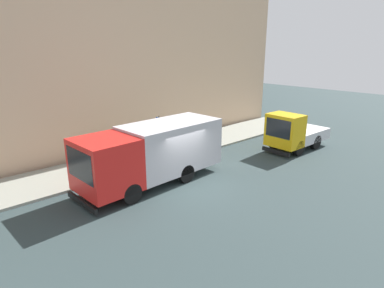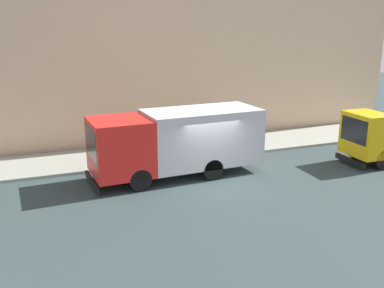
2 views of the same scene
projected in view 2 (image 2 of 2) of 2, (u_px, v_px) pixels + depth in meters
ground at (214, 182)px, 17.79m from camera, size 80.00×80.00×0.00m
sidewalk at (177, 151)px, 22.08m from camera, size 3.56×30.00×0.12m
building_facade at (161, 26)px, 22.47m from camera, size 0.50×30.00×12.54m
large_utility_truck at (177, 140)px, 18.19m from camera, size 2.83×7.50×2.82m
small_flatbed_truck at (382, 139)px, 20.13m from camera, size 2.14×4.75×2.45m
pedestrian_walking at (169, 139)px, 20.65m from camera, size 0.44×0.44×1.70m
street_sign_post at (201, 125)px, 20.69m from camera, size 0.44×0.08×2.59m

